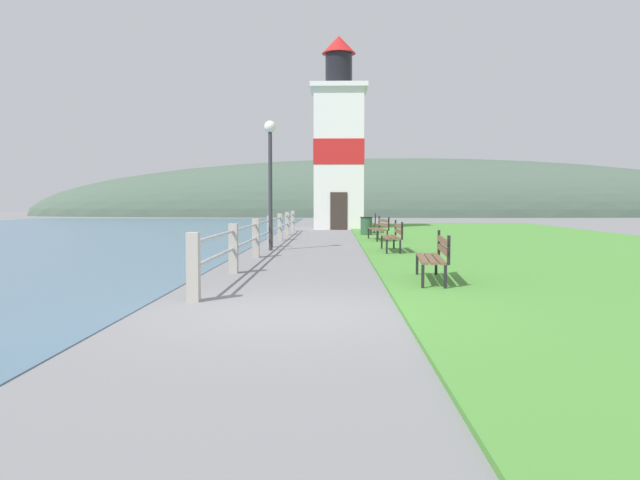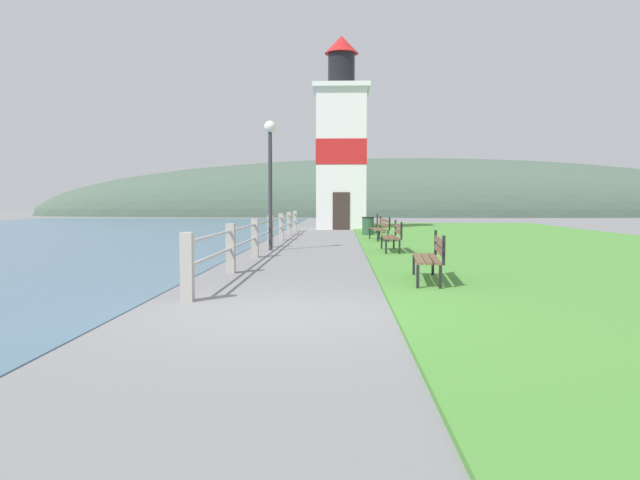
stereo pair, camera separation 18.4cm
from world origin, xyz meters
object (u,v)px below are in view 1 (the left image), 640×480
Objects in this scene: park_bench_midway at (394,235)px; trash_bin at (366,226)px; park_bench_by_lighthouse at (372,222)px; park_bench_near at (435,255)px; lighthouse at (339,147)px; lamp_post at (270,161)px; park_bench_far at (380,227)px.

park_bench_midway is 2.31× the size of trash_bin.
park_bench_by_lighthouse is at bearing 79.59° from trash_bin.
park_bench_near is at bearing 90.99° from park_bench_midway.
park_bench_midway and park_bench_by_lighthouse have the same top height.
park_bench_near is 23.56m from lighthouse.
trash_bin is 0.21× the size of lamp_post.
park_bench_near is at bearing 93.98° from park_bench_by_lighthouse.
park_bench_far is at bearing -89.69° from park_bench_midway.
lamp_post is at bearing -14.42° from park_bench_midway.
lighthouse is 15.64m from lamp_post.
park_bench_by_lighthouse is (0.06, 5.77, -0.00)m from park_bench_far.
lamp_post is at bearing -59.29° from park_bench_near.
trash_bin is at bearing -83.65° from park_bench_near.
park_bench_by_lighthouse is 10.94m from lamp_post.
lamp_post is (-3.79, 7.79, 2.20)m from park_bench_near.
park_bench_by_lighthouse reaches higher than trash_bin.
trash_bin is (-0.34, 8.94, -0.12)m from park_bench_midway.
park_bench_midway reaches higher than trash_bin.
trash_bin is 8.97m from lamp_post.
park_bench_far is 5.77m from park_bench_by_lighthouse.
lighthouse is (-1.48, 11.10, 3.93)m from park_bench_far.
park_bench_near is 1.14× the size of park_bench_by_lighthouse.
park_bench_far is 0.51× the size of lamp_post.
park_bench_midway is 16.87m from lighthouse.
park_bench_midway is 8.95m from trash_bin.
park_bench_near and park_bench_far have the same top height.
park_bench_by_lighthouse is at bearing -85.05° from park_bench_near.
trash_bin is (-0.38, -2.06, -0.11)m from park_bench_by_lighthouse.
park_bench_near is at bearing -88.40° from trash_bin.
park_bench_near reaches higher than trash_bin.
lighthouse is at bearing 81.90° from lamp_post.
park_bench_by_lighthouse is 0.45× the size of lamp_post.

